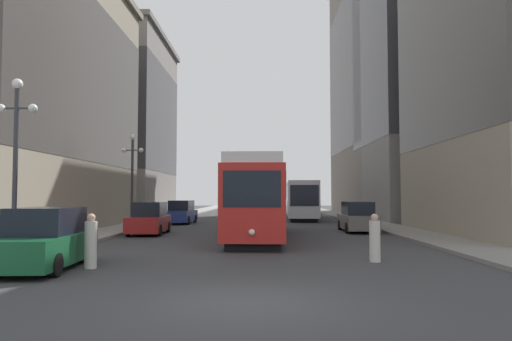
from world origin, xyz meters
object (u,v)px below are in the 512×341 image
Objects in this scene: streetcar at (258,197)px; pedestrian_crossing_near at (375,239)px; parked_car_left_near at (46,241)px; parked_car_right_far at (357,218)px; lamp_post_left_far at (132,167)px; transit_bus at (301,198)px; pedestrian_crossing_far at (91,243)px; parked_car_left_mid at (181,213)px; parked_car_left_far at (149,219)px; lamp_post_left_near at (16,140)px.

pedestrian_crossing_near is (3.94, -9.38, -1.36)m from streetcar.
parked_car_right_far is (12.21, 15.10, 0.00)m from parked_car_left_near.
transit_bus is at bearing 50.04° from lamp_post_left_far.
streetcar is 3.11× the size of parked_car_right_far.
pedestrian_crossing_far is at bearing 54.39° from parked_car_right_far.
parked_car_right_far is (2.18, -15.42, -1.10)m from transit_bus.
parked_car_left_mid is 3.04× the size of pedestrian_crossing_near.
parked_car_left_mid is at bearing -77.59° from pedestrian_crossing_far.
streetcar is at bearing 179.67° from pedestrian_crossing_near.
parked_car_left_mid and parked_car_right_far have the same top height.
parked_car_left_far is 2.81× the size of pedestrian_crossing_far.
pedestrian_crossing_far is 0.27× the size of lamp_post_left_far.
transit_bus is 20.17m from parked_car_left_far.
lamp_post_left_far is at bearing -69.53° from pedestrian_crossing_far.
lamp_post_left_far is (-11.93, -14.24, 2.09)m from transit_bus.
lamp_post_left_far reaches higher than streetcar.
streetcar is 8.80× the size of pedestrian_crossing_far.
streetcar is at bearing -104.98° from pedestrian_crossing_far.
transit_bus reaches higher than parked_car_left_mid.
parked_car_left_near is 1.02× the size of parked_car_left_far.
transit_bus is 32.14m from parked_car_left_near.
streetcar is 19.81m from transit_bus.
transit_bus is 7.81× the size of pedestrian_crossing_near.
transit_bus is 2.06× the size of lamp_post_left_near.
transit_bus is at bearing 68.55° from parked_car_left_near.
parked_car_right_far is 0.78× the size of lamp_post_left_far.
streetcar is 9.84m from lamp_post_left_far.
lamp_post_left_near reaches higher than streetcar.
transit_bus is at bearing -96.78° from pedestrian_crossing_far.
parked_car_left_far is 0.77× the size of lamp_post_left_far.
pedestrian_crossing_far is at bearing -86.14° from parked_car_left_far.
parked_car_left_near and parked_car_right_far have the same top height.
transit_bus is 18.69m from lamp_post_left_far.
lamp_post_left_far is at bearing 148.79° from streetcar.
parked_car_left_mid is at bearing 88.09° from parked_car_left_far.
lamp_post_left_far reaches higher than parked_car_right_far.
transit_bus is 2.07× the size of lamp_post_left_far.
lamp_post_left_near is (-3.20, 1.64, 3.30)m from pedestrian_crossing_far.
lamp_post_left_far is at bearing -102.03° from parked_car_left_mid.
parked_car_left_mid is 14.92m from parked_car_right_far.
parked_car_right_far is 12.38m from parked_car_left_far.
lamp_post_left_far is (-1.90, -7.40, 3.19)m from parked_car_left_mid.
parked_car_left_far is 15.24m from pedestrian_crossing_near.
lamp_post_left_far is at bearing -4.31° from parked_car_right_far.
parked_car_left_near reaches higher than pedestrian_crossing_near.
parked_car_left_far is at bearing -59.52° from lamp_post_left_far.
streetcar is at bearing 34.36° from parked_car_right_far.
parked_car_left_mid is at bearing 86.74° from parked_car_left_near.
parked_car_right_far is at bearing -116.85° from pedestrian_crossing_far.
pedestrian_crossing_near is 12.51m from lamp_post_left_near.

